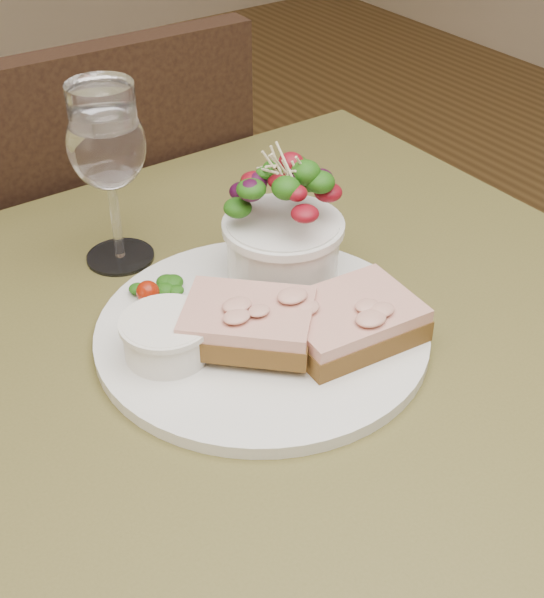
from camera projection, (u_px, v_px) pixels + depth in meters
cafe_table at (276, 445)px, 0.79m from camera, size 0.80×0.80×0.75m
chair_far at (93, 370)px, 1.42m from camera, size 0.44×0.44×0.90m
dinner_plate at (262, 332)px, 0.75m from camera, size 0.30×0.30×0.01m
sandwich_front at (349, 320)px, 0.73m from camera, size 0.13×0.10×0.03m
sandwich_back at (248, 322)px, 0.72m from camera, size 0.14×0.14×0.03m
ramekin at (167, 335)px, 0.71m from camera, size 0.07×0.07×0.04m
salad_bowl at (283, 223)px, 0.78m from camera, size 0.11×0.11×0.13m
garnish at (154, 288)px, 0.79m from camera, size 0.05×0.04×0.02m
wine_glass at (107, 150)px, 0.79m from camera, size 0.08×0.08×0.18m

